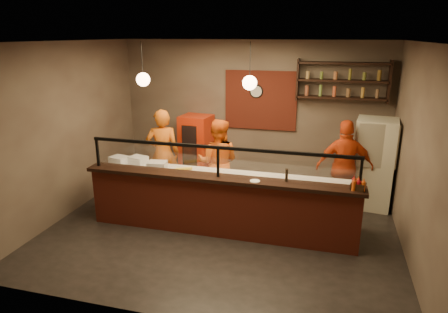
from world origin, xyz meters
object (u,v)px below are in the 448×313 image
(cook_right, at_px, (345,167))
(pizza_dough, at_px, (257,179))
(fridge, at_px, (373,164))
(pepper_mill, at_px, (287,175))
(red_cooler, at_px, (197,149))
(condiment_caddy, at_px, (358,186))
(cook_mid, at_px, (218,162))
(wall_clock, at_px, (256,91))
(cook_left, at_px, (163,154))

(cook_right, bearing_deg, pizza_dough, 25.91)
(fridge, distance_m, pepper_mill, 2.41)
(red_cooler, xyz_separation_m, pizza_dough, (1.78, -1.99, 0.13))
(fridge, height_order, red_cooler, fridge)
(fridge, bearing_deg, condiment_caddy, -94.64)
(pepper_mill, bearing_deg, cook_right, 57.24)
(condiment_caddy, bearing_deg, red_cooler, 144.19)
(fridge, bearing_deg, cook_mid, -160.72)
(fridge, bearing_deg, wall_clock, 168.89)
(wall_clock, relative_size, cook_mid, 0.17)
(fridge, distance_m, red_cooler, 3.85)
(wall_clock, height_order, red_cooler, wall_clock)
(red_cooler, bearing_deg, cook_right, -8.82)
(wall_clock, relative_size, condiment_caddy, 1.50)
(cook_right, relative_size, fridge, 1.02)
(pizza_dough, relative_size, pepper_mill, 2.50)
(red_cooler, bearing_deg, wall_clock, 20.11)
(condiment_caddy, bearing_deg, cook_mid, 153.04)
(cook_mid, relative_size, fridge, 0.98)
(wall_clock, relative_size, pepper_mill, 1.49)
(fridge, xyz_separation_m, pizza_dough, (-2.04, -1.49, 0.02))
(wall_clock, relative_size, cook_left, 0.16)
(pepper_mill, bearing_deg, red_cooler, 134.43)
(red_cooler, bearing_deg, condiment_caddy, -28.97)
(condiment_caddy, bearing_deg, fridge, 78.47)
(wall_clock, bearing_deg, red_cooler, -166.72)
(cook_right, distance_m, pizza_dough, 1.83)
(wall_clock, xyz_separation_m, red_cooler, (-1.31, -0.31, -1.33))
(cook_mid, xyz_separation_m, cook_right, (2.42, 0.24, 0.03))
(red_cooler, xyz_separation_m, pepper_mill, (2.33, -2.37, 0.39))
(cook_mid, distance_m, fridge, 3.04)
(wall_clock, xyz_separation_m, pizza_dough, (0.46, -2.30, -1.19))
(wall_clock, distance_m, fridge, 2.89)
(condiment_caddy, bearing_deg, cook_right, 95.53)
(cook_left, distance_m, cook_right, 3.64)
(cook_right, bearing_deg, red_cooler, -25.58)
(wall_clock, bearing_deg, condiment_caddy, -52.86)
(cook_mid, bearing_deg, red_cooler, -58.24)
(cook_left, relative_size, pizza_dough, 3.71)
(wall_clock, bearing_deg, pizza_dough, -78.59)
(pizza_dough, distance_m, pepper_mill, 0.72)
(fridge, xyz_separation_m, red_cooler, (-3.81, 0.50, -0.12))
(cook_mid, relative_size, pizza_dough, 3.46)
(cook_mid, xyz_separation_m, fridge, (2.97, 0.65, 0.02))
(fridge, relative_size, pizza_dough, 3.53)
(red_cooler, relative_size, pizza_dough, 3.07)
(cook_left, xyz_separation_m, cook_right, (3.63, 0.16, -0.03))
(wall_clock, xyz_separation_m, fridge, (2.50, -0.81, -1.21))
(pepper_mill, bearing_deg, cook_left, 154.33)
(cook_right, distance_m, fridge, 0.69)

